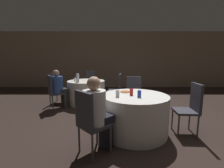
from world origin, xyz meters
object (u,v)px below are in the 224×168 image
(chair_far_southwest, at_px, (54,89))
(soda_can_silver, at_px, (118,93))
(chair_near_north, at_px, (134,92))
(chair_far_west, at_px, (56,85))
(chair_far_east, at_px, (118,87))
(chair_near_southwest, at_px, (89,118))
(person_white_shirt, at_px, (98,114))
(chair_near_east, at_px, (192,105))
(bottle_far, at_px, (78,78))
(person_blue_shirt, at_px, (60,88))
(pizza_plate_near, at_px, (126,92))
(table_near, at_px, (135,114))
(soda_can_red, at_px, (132,92))
(table_far, at_px, (87,92))
(chair_far_north, at_px, (91,81))
(soda_can_blue, at_px, (140,94))

(chair_far_southwest, relative_size, soda_can_silver, 7.92)
(chair_near_north, relative_size, chair_far_west, 1.00)
(chair_far_east, bearing_deg, chair_far_west, 91.58)
(chair_near_southwest, relative_size, person_white_shirt, 0.83)
(chair_near_east, bearing_deg, bottle_far, 58.71)
(person_blue_shirt, height_order, pizza_plate_near, person_blue_shirt)
(table_near, relative_size, pizza_plate_near, 5.32)
(chair_far_southwest, distance_m, pizza_plate_near, 2.28)
(chair_near_north, height_order, chair_near_east, same)
(chair_far_west, bearing_deg, soda_can_silver, 46.26)
(chair_far_east, distance_m, bottle_far, 1.25)
(person_white_shirt, bearing_deg, pizza_plate_near, 107.31)
(chair_far_east, height_order, bottle_far, bottle_far)
(pizza_plate_near, bearing_deg, chair_far_west, 139.28)
(chair_far_east, height_order, soda_can_red, chair_far_east)
(chair_near_north, bearing_deg, chair_far_west, -15.87)
(table_near, xyz_separation_m, soda_can_silver, (-0.33, -0.14, 0.43))
(chair_near_southwest, height_order, chair_far_west, same)
(soda_can_red, bearing_deg, pizza_plate_near, 109.34)
(chair_near_east, height_order, chair_far_southwest, same)
(chair_near_north, relative_size, person_blue_shirt, 0.86)
(chair_near_north, relative_size, chair_near_east, 1.00)
(soda_can_silver, relative_size, bottle_far, 0.47)
(table_far, distance_m, chair_far_east, 1.03)
(table_far, distance_m, chair_far_north, 1.03)
(soda_can_blue, bearing_deg, soda_can_red, 127.14)
(chair_far_north, height_order, soda_can_red, chair_far_north)
(chair_far_west, bearing_deg, soda_can_blue, 51.00)
(chair_far_southwest, relative_size, bottle_far, 3.74)
(chair_far_east, bearing_deg, soda_can_red, -166.00)
(chair_far_north, bearing_deg, chair_near_north, 125.36)
(soda_can_red, relative_size, bottle_far, 0.47)
(table_far, xyz_separation_m, chair_near_east, (2.31, -2.04, 0.20))
(chair_far_southwest, distance_m, soda_can_silver, 2.38)
(chair_near_southwest, bearing_deg, person_white_shirt, 90.00)
(bottle_far, bearing_deg, table_near, -48.87)
(person_blue_shirt, bearing_deg, chair_far_southwest, -90.00)
(chair_far_southwest, height_order, chair_far_north, same)
(chair_far_southwest, xyz_separation_m, soda_can_blue, (2.16, -1.60, 0.23))
(chair_far_west, bearing_deg, chair_near_north, 71.92)
(table_near, bearing_deg, bottle_far, 131.13)
(table_near, xyz_separation_m, soda_can_blue, (0.05, -0.17, 0.43))
(chair_far_north, distance_m, person_blue_shirt, 1.63)
(chair_near_east, bearing_deg, chair_far_west, 60.66)
(chair_near_east, bearing_deg, chair_near_southwest, 113.41)
(chair_far_north, relative_size, pizza_plate_near, 4.05)
(chair_near_southwest, relative_size, chair_far_southwest, 1.00)
(chair_far_west, height_order, pizza_plate_near, chair_far_west)
(chair_far_north, distance_m, chair_far_east, 1.53)
(chair_near_north, distance_m, chair_far_southwest, 2.27)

